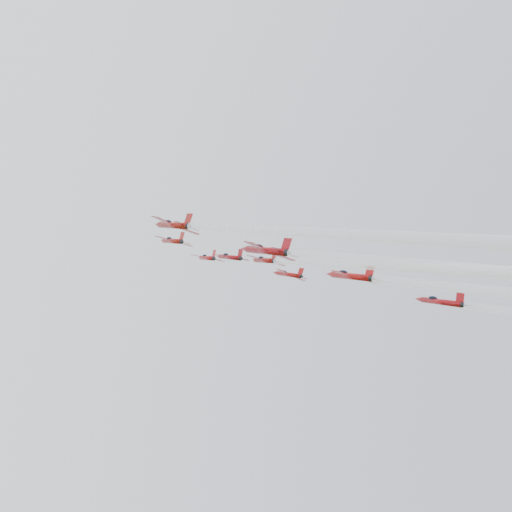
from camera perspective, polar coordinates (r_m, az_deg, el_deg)
jet_lead at (r=147.58m, az=-4.97°, el=-0.17°), size 9.52×12.66×6.46m
jet_row2_left at (r=120.15m, az=-8.40°, el=1.52°), size 8.69×11.55×5.90m
jet_row2_center at (r=126.63m, az=-2.67°, el=-0.09°), size 8.66×11.51×5.88m
jet_row2_right at (r=138.37m, az=3.22°, el=-1.83°), size 8.76×11.65×5.95m
jet_center at (r=81.50m, az=15.83°, el=-1.78°), size 8.46×84.06×38.42m
jet_rear_farleft at (r=53.34m, az=8.66°, el=3.31°), size 8.59×85.36×39.01m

